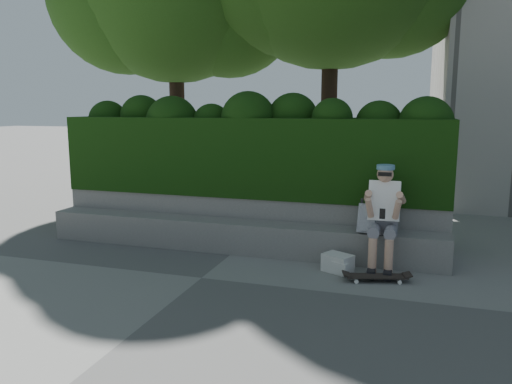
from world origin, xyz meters
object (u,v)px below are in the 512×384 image
(backpack_plaid, at_px, (369,219))
(person, at_px, (384,213))
(skateboard, at_px, (377,277))
(backpack_ground, at_px, (338,263))

(backpack_plaid, bearing_deg, person, -12.52)
(skateboard, distance_m, backpack_plaid, 0.87)
(skateboard, bearing_deg, backpack_plaid, 90.29)
(person, height_order, backpack_plaid, person)
(backpack_plaid, bearing_deg, backpack_ground, -120.21)
(person, relative_size, backpack_ground, 3.83)
(skateboard, bearing_deg, backpack_ground, 140.88)
(person, xyz_separation_m, backpack_plaid, (-0.19, 0.08, -0.11))
(backpack_plaid, bearing_deg, skateboard, -64.23)
(person, distance_m, skateboard, 0.88)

